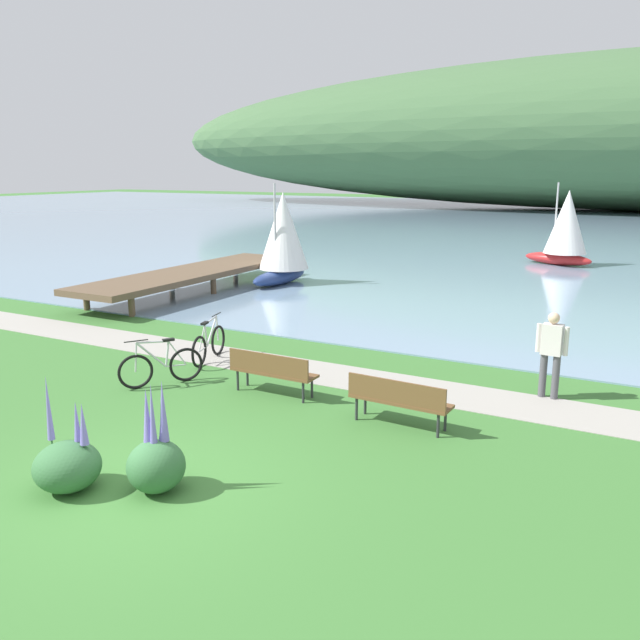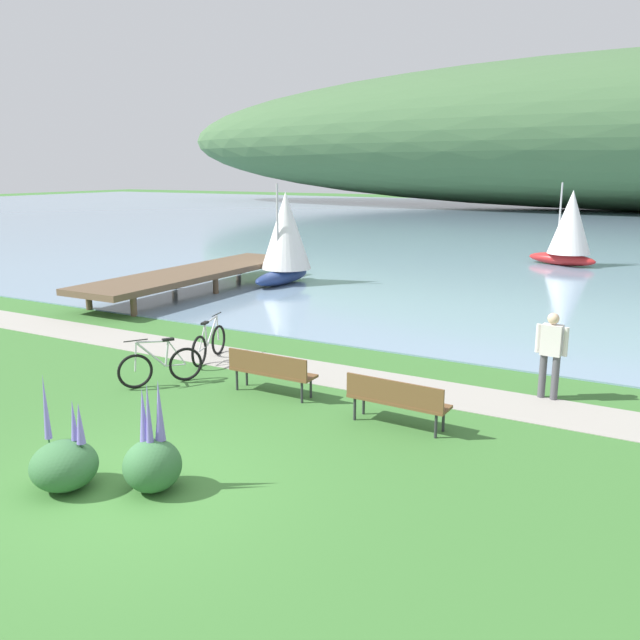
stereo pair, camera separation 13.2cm
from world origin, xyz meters
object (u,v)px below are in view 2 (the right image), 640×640
(park_bench_further_along, at_px, (397,398))
(bicycle_beside_path, at_px, (161,366))
(park_bench_near_camera, at_px, (271,370))
(sailboat_toward_hillside, at_px, (570,227))
(bicycle_leaning_near_bench, at_px, (209,344))
(person_at_shoreline, at_px, (551,350))
(sailboat_nearest_to_shore, at_px, (285,237))

(park_bench_further_along, distance_m, bicycle_beside_path, 5.15)
(park_bench_further_along, bearing_deg, park_bench_near_camera, 173.22)
(park_bench_near_camera, relative_size, sailboat_toward_hillside, 0.48)
(park_bench_near_camera, bearing_deg, park_bench_further_along, -6.78)
(bicycle_leaning_near_bench, distance_m, person_at_shoreline, 7.49)
(park_bench_near_camera, bearing_deg, person_at_shoreline, 26.79)
(sailboat_toward_hillside, bearing_deg, person_at_shoreline, -82.16)
(person_at_shoreline, bearing_deg, sailboat_toward_hillside, 97.84)
(park_bench_near_camera, height_order, person_at_shoreline, person_at_shoreline)
(park_bench_near_camera, bearing_deg, sailboat_nearest_to_shore, 120.67)
(bicycle_beside_path, distance_m, person_at_shoreline, 7.79)
(sailboat_nearest_to_shore, bearing_deg, bicycle_beside_path, -70.14)
(park_bench_further_along, xyz_separation_m, bicycle_leaning_near_bench, (-5.37, 1.64, -0.12))
(park_bench_near_camera, xyz_separation_m, sailboat_nearest_to_shore, (-6.52, 10.99, 1.31))
(bicycle_leaning_near_bench, distance_m, bicycle_beside_path, 1.89)
(person_at_shoreline, relative_size, sailboat_toward_hillside, 0.46)
(park_bench_further_along, bearing_deg, sailboat_nearest_to_shore, 129.44)
(bicycle_leaning_near_bench, height_order, person_at_shoreline, person_at_shoreline)
(park_bench_further_along, height_order, bicycle_leaning_near_bench, bicycle_leaning_near_bench)
(sailboat_nearest_to_shore, xyz_separation_m, sailboat_toward_hillside, (8.75, 10.23, -0.04))
(person_at_shoreline, bearing_deg, bicycle_leaning_near_bench, -171.36)
(park_bench_near_camera, height_order, bicycle_leaning_near_bench, bicycle_leaning_near_bench)
(park_bench_further_along, xyz_separation_m, bicycle_beside_path, (-5.14, -0.23, -0.12))
(bicycle_leaning_near_bench, xyz_separation_m, person_at_shoreline, (7.39, 1.12, 0.58))
(park_bench_further_along, relative_size, bicycle_leaning_near_bench, 1.05)
(person_at_shoreline, xyz_separation_m, sailboat_toward_hillside, (-2.59, 18.79, 0.81))
(bicycle_beside_path, xyz_separation_m, person_at_shoreline, (7.16, 3.00, 0.58))
(sailboat_nearest_to_shore, bearing_deg, person_at_shoreline, -37.06)
(park_bench_near_camera, bearing_deg, bicycle_beside_path, -166.48)
(bicycle_beside_path, xyz_separation_m, sailboat_nearest_to_shore, (-4.17, 11.56, 1.43))
(park_bench_further_along, xyz_separation_m, sailboat_nearest_to_shore, (-9.32, 11.32, 1.31))
(park_bench_near_camera, xyz_separation_m, bicycle_beside_path, (-2.35, -0.56, -0.12))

